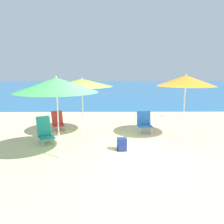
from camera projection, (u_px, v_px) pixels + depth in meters
ground_plane at (120, 154)px, 6.00m from camera, size 60.00×60.00×0.00m
sea_water at (111, 87)px, 31.90m from camera, size 60.00×40.00×0.01m
beach_umbrella_green at (57, 85)px, 5.37m from camera, size 2.07×2.07×2.13m
beach_umbrella_lime at (82, 83)px, 7.38m from camera, size 2.08×2.08×2.03m
beach_umbrella_orange at (186, 81)px, 7.04m from camera, size 1.89×1.89×2.15m
beach_chair_teal at (45, 131)px, 6.93m from camera, size 0.67×0.70×0.83m
beach_chair_red at (58, 121)px, 8.52m from camera, size 0.59×0.65×0.71m
beach_chair_blue at (144, 122)px, 8.07m from camera, size 0.54×0.55×0.78m
backpack_navy at (122, 144)px, 6.24m from camera, size 0.29×0.23×0.37m
seagull at (164, 114)px, 10.89m from camera, size 0.27×0.11×0.23m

